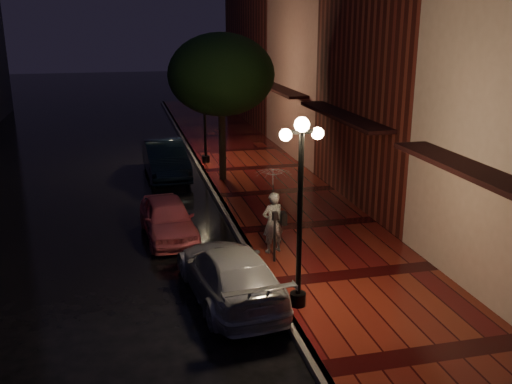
{
  "coord_description": "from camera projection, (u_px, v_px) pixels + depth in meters",
  "views": [
    {
      "loc": [
        -3.28,
        -16.15,
        6.37
      ],
      "look_at": [
        0.53,
        -0.14,
        1.4
      ],
      "focal_mm": 40.0,
      "sensor_mm": 36.0,
      "label": 1
    }
  ],
  "objects": [
    {
      "name": "ground",
      "position": [
        238.0,
        235.0,
        17.61
      ],
      "size": [
        120.0,
        120.0,
        0.0
      ],
      "primitive_type": "plane",
      "color": "black",
      "rests_on": "ground"
    },
    {
      "name": "sidewalk",
      "position": [
        308.0,
        227.0,
        18.08
      ],
      "size": [
        4.5,
        60.0,
        0.15
      ],
      "primitive_type": "cube",
      "color": "#400B0C",
      "rests_on": "ground"
    },
    {
      "name": "curb",
      "position": [
        238.0,
        233.0,
        17.58
      ],
      "size": [
        0.25,
        60.0,
        0.15
      ],
      "primitive_type": "cube",
      "color": "#595451",
      "rests_on": "ground"
    },
    {
      "name": "storefront_mid",
      "position": [
        426.0,
        47.0,
        19.43
      ],
      "size": [
        5.0,
        8.0,
        11.0
      ],
      "primitive_type": "cube",
      "color": "#511914",
      "rests_on": "ground"
    },
    {
      "name": "storefront_far",
      "position": [
        339.0,
        61.0,
        27.17
      ],
      "size": [
        5.0,
        8.0,
        9.0
      ],
      "primitive_type": "cube",
      "color": "#8C5951",
      "rests_on": "ground"
    },
    {
      "name": "storefront_extra",
      "position": [
        282.0,
        42.0,
        36.33
      ],
      "size": [
        5.0,
        12.0,
        10.0
      ],
      "primitive_type": "cube",
      "color": "#511914",
      "rests_on": "ground"
    },
    {
      "name": "streetlamp_near",
      "position": [
        300.0,
        203.0,
        12.28
      ],
      "size": [
        0.96,
        0.36,
        4.31
      ],
      "color": "black",
      "rests_on": "sidewalk"
    },
    {
      "name": "streetlamp_far",
      "position": [
        204.0,
        109.0,
        25.31
      ],
      "size": [
        0.96,
        0.36,
        4.31
      ],
      "color": "black",
      "rests_on": "sidewalk"
    },
    {
      "name": "street_tree",
      "position": [
        221.0,
        77.0,
        22.09
      ],
      "size": [
        4.16,
        4.16,
        5.8
      ],
      "color": "black",
      "rests_on": "sidewalk"
    },
    {
      "name": "pink_car",
      "position": [
        168.0,
        218.0,
        17.25
      ],
      "size": [
        1.72,
        3.71,
        1.23
      ],
      "primitive_type": "imported",
      "rotation": [
        0.0,
        0.0,
        0.08
      ],
      "color": "#D25664",
      "rests_on": "ground"
    },
    {
      "name": "navy_car",
      "position": [
        165.0,
        159.0,
        23.99
      ],
      "size": [
        1.8,
        4.64,
        1.51
      ],
      "primitive_type": "imported",
      "rotation": [
        0.0,
        0.0,
        0.04
      ],
      "color": "black",
      "rests_on": "ground"
    },
    {
      "name": "silver_car",
      "position": [
        230.0,
        273.0,
        13.42
      ],
      "size": [
        2.29,
        4.67,
        1.31
      ],
      "primitive_type": "imported",
      "rotation": [
        0.0,
        0.0,
        3.25
      ],
      "color": "#A3A3AA",
      "rests_on": "ground"
    },
    {
      "name": "woman_with_umbrella",
      "position": [
        273.0,
        197.0,
        15.51
      ],
      "size": [
        1.01,
        1.03,
        2.43
      ],
      "rotation": [
        0.0,
        0.0,
        3.4
      ],
      "color": "white",
      "rests_on": "sidewalk"
    },
    {
      "name": "parking_meter",
      "position": [
        275.0,
        232.0,
        15.1
      ],
      "size": [
        0.15,
        0.13,
        1.4
      ],
      "rotation": [
        0.0,
        0.0,
        0.33
      ],
      "color": "black",
      "rests_on": "sidewalk"
    }
  ]
}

